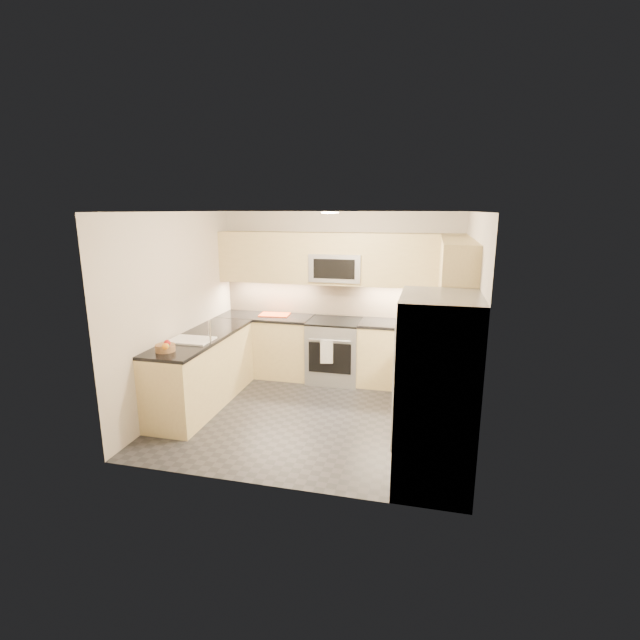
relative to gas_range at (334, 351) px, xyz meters
The scene contains 36 objects.
floor 1.35m from the gas_range, 90.00° to the right, with size 3.60×3.20×0.00m, color #25262B.
ceiling 2.41m from the gas_range, 90.00° to the right, with size 3.60×3.20×0.02m, color beige.
wall_back 0.86m from the gas_range, 90.00° to the left, with size 3.60×0.02×2.50m, color beige.
wall_front 2.98m from the gas_range, 90.00° to the right, with size 3.60×0.02×2.50m, color beige.
wall_left 2.34m from the gas_range, 144.69° to the right, with size 0.02×3.20×2.50m, color beige.
wall_right 2.34m from the gas_range, 35.31° to the right, with size 0.02×3.20×2.50m, color beige.
base_cab_back_left 1.09m from the gas_range, behind, with size 1.42×0.60×0.90m, color #DBC484.
base_cab_back_right 1.09m from the gas_range, ahead, with size 1.42×0.60×0.90m, color #DBC484.
base_cab_right 1.88m from the gas_range, 36.87° to the right, with size 0.60×1.70×0.90m, color #DBC484.
base_cab_peninsula 1.97m from the gas_range, 139.64° to the right, with size 0.60×2.00×0.90m, color #DBC484.
countertop_back_left 1.19m from the gas_range, behind, with size 1.42×0.63×0.04m, color black.
countertop_back_right 1.19m from the gas_range, ahead, with size 1.42×0.63×0.04m, color black.
countertop_right 1.93m from the gas_range, 36.87° to the right, with size 0.63×1.70×0.04m, color black.
countertop_peninsula 2.02m from the gas_range, 139.64° to the right, with size 0.63×2.00×0.04m, color black.
upper_cab_back 1.38m from the gas_range, 90.00° to the left, with size 3.60×0.35×0.75m, color #DBC484.
upper_cab_right 2.35m from the gas_range, 31.61° to the right, with size 0.35×1.95×0.75m, color #DBC484.
backsplash_back 0.81m from the gas_range, 90.00° to the left, with size 3.60×0.01×0.51m, color tan.
backsplash_right 2.11m from the gas_range, 24.68° to the right, with size 0.01×2.30×0.51m, color tan.
gas_range is the anchor object (origin of this frame).
range_cooktop 0.46m from the gas_range, ahead, with size 0.76×0.65×0.03m, color black.
oven_door_glass 0.33m from the gas_range, 90.00° to the right, with size 0.62×0.02×0.45m, color black.
oven_handle 0.44m from the gas_range, 90.00° to the right, with size 0.02×0.02×0.60m, color #B2B5BA.
microwave 1.25m from the gas_range, 90.00° to the left, with size 0.76×0.40×0.40m, color #A3A5AB.
microwave_door 1.25m from the gas_range, 90.00° to the right, with size 0.60×0.01×0.28m, color black.
refrigerator 2.86m from the gas_range, 59.12° to the right, with size 0.70×0.90×1.80m, color #919398.
fridge_handle_left 2.86m from the gas_range, 67.48° to the right, with size 0.02×0.02×1.20m, color #B2B5BA.
fridge_handle_right 2.54m from the gas_range, 64.31° to the right, with size 0.02×0.02×1.20m, color #B2B5BA.
sink_basin 2.18m from the gas_range, 134.53° to the right, with size 0.52×0.38×0.16m, color white.
faucet 2.06m from the gas_range, 129.12° to the right, with size 0.03×0.03×0.28m, color silver.
utensil_bowl 1.73m from the gas_range, ahead, with size 0.25×0.25×0.14m, color #6AB14B.
cutting_board 1.09m from the gas_range, behind, with size 0.45×0.31×0.01m, color #E94416.
fruit_basket 2.59m from the gas_range, 128.25° to the right, with size 0.22×0.22×0.08m, color #946B45.
fruit_apple 2.61m from the gas_range, 126.43° to the right, with size 0.08×0.08×0.08m, color #9F1212.
fruit_pear 2.66m from the gas_range, 124.24° to the right, with size 0.06×0.06×0.06m, color #64BD51.
dish_towel_check 0.38m from the gas_range, 95.66° to the right, with size 0.18×0.01×0.34m, color silver.
fruit_orange 2.67m from the gas_range, 124.22° to the right, with size 0.08×0.08×0.08m, color orange.
Camera 1 is at (1.35, -5.24, 2.52)m, focal length 26.00 mm.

